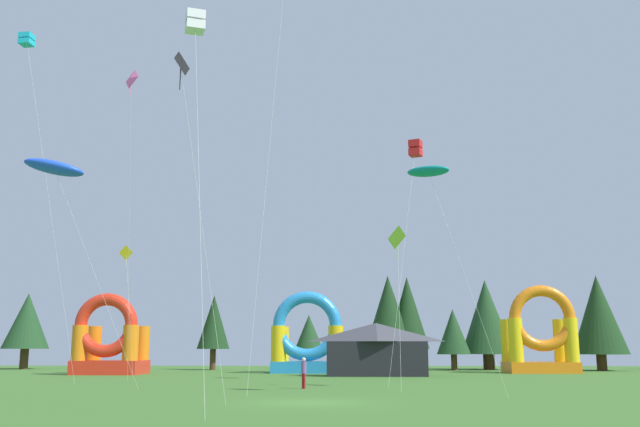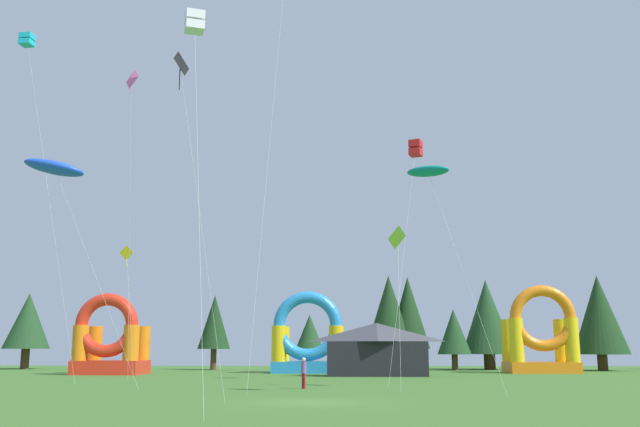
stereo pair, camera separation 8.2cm
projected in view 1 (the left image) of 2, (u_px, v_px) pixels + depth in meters
The scene contains 24 objects.
ground_plane at pixel (310, 403), 29.29m from camera, with size 120.00×120.00×0.00m, color #3D6B28.
kite_blue_parafoil at pixel (54, 168), 39.43m from camera, with size 6.73×2.31×12.82m.
kite_teal_parafoil at pixel (428, 172), 35.45m from camera, with size 4.32×2.47×11.30m.
kite_white_box at pixel (195, 23), 30.19m from camera, with size 2.47×5.87×16.34m.
kite_pink_diamond at pixel (130, 81), 49.10m from camera, with size 1.14×4.25×21.12m.
kite_lime_diamond at pixel (399, 240), 41.29m from camera, with size 1.01×4.20×8.97m.
kite_yellow_diamond at pixel (127, 254), 59.74m from camera, with size 2.41×3.24×10.51m.
kite_red_box at pixel (415, 149), 48.73m from camera, with size 3.02×6.62×16.28m.
kite_black_diamond at pixel (180, 70), 29.84m from camera, with size 2.48×1.45×14.35m.
kite_cyan_box at pixel (27, 41), 48.73m from camera, with size 5.53×0.97×23.50m.
person_near_camera at pixel (304, 370), 39.32m from camera, with size 0.41×0.41×1.70m.
inflatable_red_slide at pixel (109, 346), 60.12m from camera, with size 5.61×4.67×6.77m.
inflatable_orange_dome at pixel (308, 344), 63.72m from camera, with size 6.41×4.71×7.22m.
inflatable_yellow_castle at pixel (541, 340), 63.39m from camera, with size 6.09×4.44×7.73m.
festival_tent at pixel (376, 349), 56.80m from camera, with size 7.90×3.24×4.19m.
tree_row_1 at pixel (27, 321), 75.74m from camera, with size 4.85×4.85×7.99m.
tree_row_2 at pixel (214, 322), 72.94m from camera, with size 3.33×3.33×7.58m.
tree_row_3 at pixel (309, 335), 74.59m from camera, with size 3.35×3.35×5.65m.
tree_row_4 at pixel (388, 311), 74.20m from camera, with size 4.78×4.78×9.71m.
tree_row_5 at pixel (407, 313), 74.82m from camera, with size 4.46×4.46×9.65m.
tree_row_6 at pixel (453, 332), 71.69m from camera, with size 3.40×3.40×6.10m.
tree_row_7 at pixel (486, 317), 73.97m from camera, with size 5.34×5.34×9.26m.
tree_row_8 at pixel (489, 322), 74.49m from camera, with size 4.17×4.17×7.49m.
tree_row_9 at pixel (598, 315), 70.61m from camera, with size 5.42×5.42×9.39m.
Camera 1 is at (1.50, -30.20, 2.24)m, focal length 39.77 mm.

